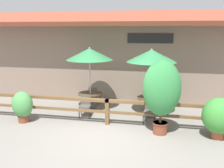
# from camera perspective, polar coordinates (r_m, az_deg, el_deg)

# --- Properties ---
(ground_plane) EXTENTS (60.00, 60.00, 0.00)m
(ground_plane) POSITION_cam_1_polar(r_m,az_deg,el_deg) (8.28, -2.70, -11.82)
(ground_plane) COLOR gray
(building_facade) EXTENTS (14.28, 1.49, 4.23)m
(building_facade) POSITION_cam_1_polar(r_m,az_deg,el_deg) (11.64, 2.15, 6.34)
(building_facade) COLOR gray
(building_facade) RESTS_ON ground
(patio_railing) EXTENTS (10.40, 0.14, 0.95)m
(patio_railing) POSITION_cam_1_polar(r_m,az_deg,el_deg) (8.99, -1.11, -5.08)
(patio_railing) COLOR brown
(patio_railing) RESTS_ON ground
(patio_umbrella_near) EXTENTS (1.90, 1.90, 2.68)m
(patio_umbrella_near) POSITION_cam_1_polar(r_m,az_deg,el_deg) (10.24, -5.17, 6.83)
(patio_umbrella_near) COLOR #B7B2A8
(patio_umbrella_near) RESTS_ON ground
(dining_table_near) EXTENTS (1.00, 1.00, 0.77)m
(dining_table_near) POSITION_cam_1_polar(r_m,az_deg,el_deg) (10.57, -4.98, -2.86)
(dining_table_near) COLOR #4C3826
(dining_table_near) RESTS_ON ground
(chair_near_streetside) EXTENTS (0.47, 0.47, 0.86)m
(chair_near_streetside) POSITION_cam_1_polar(r_m,az_deg,el_deg) (9.92, -6.17, -4.74)
(chair_near_streetside) COLOR #514C47
(chair_near_streetside) RESTS_ON ground
(chair_near_wallside) EXTENTS (0.47, 0.47, 0.86)m
(chair_near_wallside) POSITION_cam_1_polar(r_m,az_deg,el_deg) (11.31, -4.10, -2.55)
(chair_near_wallside) COLOR #514C47
(chair_near_wallside) RESTS_ON ground
(patio_umbrella_middle) EXTENTS (1.90, 1.90, 2.68)m
(patio_umbrella_middle) POSITION_cam_1_polar(r_m,az_deg,el_deg) (9.64, 9.01, 6.38)
(patio_umbrella_middle) COLOR #B7B2A8
(patio_umbrella_middle) RESTS_ON ground
(dining_table_middle) EXTENTS (1.00, 1.00, 0.77)m
(dining_table_middle) POSITION_cam_1_polar(r_m,az_deg,el_deg) (9.98, 8.66, -3.88)
(dining_table_middle) COLOR #4C3826
(dining_table_middle) RESTS_ON ground
(chair_middle_streetside) EXTENTS (0.46, 0.46, 0.86)m
(chair_middle_streetside) POSITION_cam_1_polar(r_m,az_deg,el_deg) (9.33, 8.62, -5.93)
(chair_middle_streetside) COLOR #514C47
(chair_middle_streetside) RESTS_ON ground
(chair_middle_wallside) EXTENTS (0.49, 0.49, 0.86)m
(chair_middle_wallside) POSITION_cam_1_polar(r_m,az_deg,el_deg) (10.71, 8.88, -3.52)
(chair_middle_wallside) COLOR #514C47
(chair_middle_wallside) RESTS_ON ground
(potted_plant_corner_fern) EXTENTS (1.05, 0.95, 1.34)m
(potted_plant_corner_fern) POSITION_cam_1_polar(r_m,az_deg,el_deg) (8.52, 23.28, -6.81)
(potted_plant_corner_fern) COLOR #9E4C33
(potted_plant_corner_fern) RESTS_ON ground
(potted_plant_broad_leaf) EXTENTS (0.76, 0.69, 1.17)m
(potted_plant_broad_leaf) POSITION_cam_1_polar(r_m,az_deg,el_deg) (9.82, -19.78, -4.66)
(potted_plant_broad_leaf) COLOR brown
(potted_plant_broad_leaf) RESTS_ON ground
(potted_plant_small_flowering) EXTENTS (1.22, 1.10, 2.46)m
(potted_plant_small_flowering) POSITION_cam_1_polar(r_m,az_deg,el_deg) (8.15, 11.29, -1.32)
(potted_plant_small_flowering) COLOR brown
(potted_plant_small_flowering) RESTS_ON ground
(potted_plant_tall_tropical) EXTENTS (0.96, 0.87, 1.55)m
(potted_plant_tall_tropical) POSITION_cam_1_polar(r_m,az_deg,el_deg) (11.17, 11.37, -1.24)
(potted_plant_tall_tropical) COLOR #564C47
(potted_plant_tall_tropical) RESTS_ON ground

